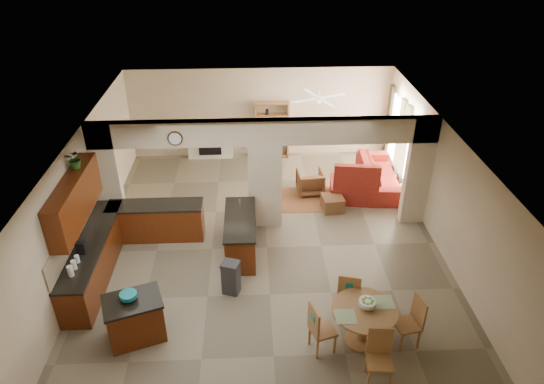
{
  "coord_description": "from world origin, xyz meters",
  "views": [
    {
      "loc": [
        -0.31,
        -9.11,
        6.9
      ],
      "look_at": [
        0.14,
        0.3,
        1.33
      ],
      "focal_mm": 32.0,
      "sensor_mm": 36.0,
      "label": 1
    }
  ],
  "objects_px": {
    "sofa": "(379,174)",
    "armchair": "(310,182)",
    "dining_table": "(363,321)",
    "kitchen_island": "(135,318)"
  },
  "relations": [
    {
      "from": "sofa",
      "to": "armchair",
      "type": "bearing_deg",
      "value": 101.02
    },
    {
      "from": "dining_table",
      "to": "sofa",
      "type": "bearing_deg",
      "value": 73.56
    },
    {
      "from": "sofa",
      "to": "armchair",
      "type": "relative_size",
      "value": 3.47
    },
    {
      "from": "kitchen_island",
      "to": "armchair",
      "type": "height_order",
      "value": "kitchen_island"
    },
    {
      "from": "armchair",
      "to": "sofa",
      "type": "bearing_deg",
      "value": -176.49
    },
    {
      "from": "armchair",
      "to": "dining_table",
      "type": "bearing_deg",
      "value": 88.84
    },
    {
      "from": "kitchen_island",
      "to": "sofa",
      "type": "xyz_separation_m",
      "value": [
        5.8,
        5.38,
        -0.08
      ]
    },
    {
      "from": "dining_table",
      "to": "sofa",
      "type": "distance_m",
      "value": 5.95
    },
    {
      "from": "dining_table",
      "to": "armchair",
      "type": "xyz_separation_m",
      "value": [
        -0.32,
        5.43,
        -0.2
      ]
    },
    {
      "from": "dining_table",
      "to": "armchair",
      "type": "relative_size",
      "value": 1.64
    }
  ]
}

